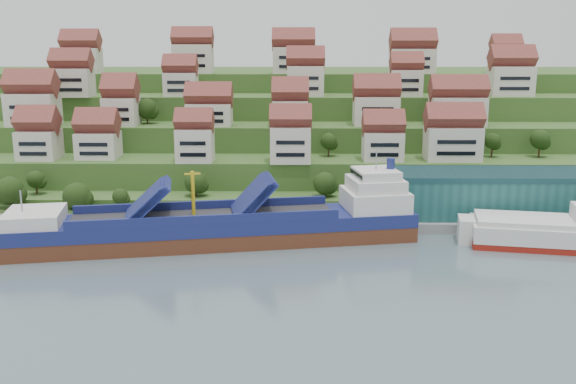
{
  "coord_description": "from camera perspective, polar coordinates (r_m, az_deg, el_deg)",
  "views": [
    {
      "loc": [
        1.59,
        -126.6,
        40.65
      ],
      "look_at": [
        -0.2,
        14.0,
        8.0
      ],
      "focal_mm": 40.0,
      "sensor_mm": 36.0,
      "label": 1
    }
  ],
  "objects": [
    {
      "name": "hillside_village",
      "position": [
        189.47,
        -1.18,
        8.35
      ],
      "size": [
        155.1,
        65.1,
        29.32
      ],
      "color": "beige",
      "rests_on": "ground"
    },
    {
      "name": "quay",
      "position": [
        148.16,
        7.85,
        -2.54
      ],
      "size": [
        180.0,
        14.0,
        2.2
      ],
      "primitive_type": "cube",
      "color": "gray",
      "rests_on": "ground"
    },
    {
      "name": "hillside",
      "position": [
        232.1,
        0.33,
        5.65
      ],
      "size": [
        260.0,
        128.0,
        31.0
      ],
      "color": "#2D4C1E",
      "rests_on": "ground"
    },
    {
      "name": "cargo_ship",
      "position": [
        133.78,
        -5.49,
        -3.12
      ],
      "size": [
        84.45,
        27.92,
        18.59
      ],
      "rotation": [
        0.0,
        0.0,
        0.18
      ],
      "color": "#562C1A",
      "rests_on": "ground"
    },
    {
      "name": "pebble_beach",
      "position": [
        156.12,
        -21.76,
        -2.79
      ],
      "size": [
        45.0,
        20.0,
        1.0
      ],
      "primitive_type": "cube",
      "color": "gray",
      "rests_on": "ground"
    },
    {
      "name": "flagpole",
      "position": [
        141.67,
        7.41,
        -0.83
      ],
      "size": [
        1.28,
        0.16,
        8.0
      ],
      "color": "gray",
      "rests_on": "quay"
    },
    {
      "name": "beach_huts",
      "position": [
        155.38,
        -22.67,
        -2.33
      ],
      "size": [
        14.4,
        3.7,
        2.2
      ],
      "color": "white",
      "rests_on": "pebble_beach"
    },
    {
      "name": "warehouse",
      "position": [
        155.82,
        19.59,
        -0.09
      ],
      "size": [
        60.0,
        15.0,
        10.0
      ],
      "primitive_type": "cube",
      "color": "#215957",
      "rests_on": "quay"
    },
    {
      "name": "hillside_trees",
      "position": [
        171.26,
        -5.58,
        4.53
      ],
      "size": [
        142.72,
        62.87,
        31.58
      ],
      "color": "#223C14",
      "rests_on": "ground"
    },
    {
      "name": "ground",
      "position": [
        132.97,
        0.01,
        -4.73
      ],
      "size": [
        300.0,
        300.0,
        0.0
      ],
      "primitive_type": "plane",
      "color": "slate",
      "rests_on": "ground"
    },
    {
      "name": "second_ship",
      "position": [
        142.28,
        22.78,
        -3.39
      ],
      "size": [
        33.97,
        17.53,
        9.39
      ],
      "rotation": [
        0.0,
        0.0,
        -0.18
      ],
      "color": "maroon",
      "rests_on": "ground"
    }
  ]
}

